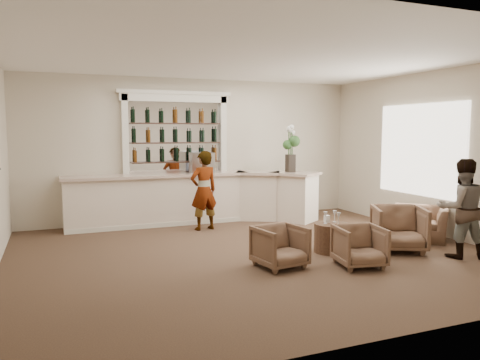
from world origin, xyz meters
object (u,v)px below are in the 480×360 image
at_px(cocktail_table, 332,238).
at_px(espresso_machine, 202,163).
at_px(armchair_right, 399,228).
at_px(armchair_far, 420,223).
at_px(armchair_left, 280,246).
at_px(flower_vase, 291,146).
at_px(sommelier, 204,191).
at_px(guest, 461,208).
at_px(bar_counter, 196,198).
at_px(armchair_center, 360,246).

bearing_deg(cocktail_table, espresso_machine, 110.18).
distance_m(armchair_right, armchair_far, 1.13).
height_order(armchair_left, flower_vase, flower_vase).
height_order(espresso_machine, flower_vase, flower_vase).
relative_size(armchair_right, armchair_far, 0.88).
height_order(sommelier, espresso_machine, sommelier).
relative_size(cocktail_table, armchair_right, 0.71).
bearing_deg(armchair_far, sommelier, -169.40).
relative_size(sommelier, guest, 1.02).
distance_m(guest, flower_vase, 4.19).
bearing_deg(bar_counter, armchair_left, -86.99).
distance_m(guest, armchair_far, 1.40).
height_order(cocktail_table, espresso_machine, espresso_machine).
height_order(armchair_far, flower_vase, flower_vase).
bearing_deg(armchair_right, flower_vase, 124.42).
distance_m(bar_counter, sommelier, 0.81).
distance_m(sommelier, armchair_far, 4.37).
height_order(sommelier, armchair_right, sommelier).
height_order(bar_counter, armchair_center, bar_counter).
bearing_deg(cocktail_table, armchair_far, 5.10).
height_order(armchair_far, espresso_machine, espresso_machine).
bearing_deg(cocktail_table, guest, -31.08).
bearing_deg(armchair_left, armchair_right, -6.21).
bearing_deg(armchair_center, espresso_machine, 115.59).
relative_size(guest, espresso_machine, 3.12).
bearing_deg(armchair_right, guest, -20.35).
height_order(sommelier, flower_vase, flower_vase).
bearing_deg(flower_vase, armchair_right, -82.44).
xyz_separation_m(bar_counter, armchair_right, (2.58, -3.72, -0.18)).
bearing_deg(espresso_machine, sommelier, -99.20).
xyz_separation_m(armchair_right, espresso_machine, (-2.40, 3.82, 0.98)).
height_order(armchair_left, armchair_far, armchair_left).
height_order(sommelier, armchair_far, sommelier).
relative_size(armchair_far, espresso_machine, 1.87).
distance_m(sommelier, armchair_center, 3.81).
xyz_separation_m(bar_counter, armchair_left, (0.20, -3.84, -0.25)).
relative_size(sommelier, armchair_right, 1.93).
bearing_deg(armchair_center, cocktail_table, 94.80).
bearing_deg(armchair_left, armchair_far, 2.25).
relative_size(armchair_center, armchair_far, 0.72).
height_order(guest, armchair_far, guest).
distance_m(cocktail_table, armchair_far, 2.12).
bearing_deg(armchair_left, armchair_center, -29.38).
distance_m(armchair_far, flower_vase, 3.34).
relative_size(bar_counter, sommelier, 3.41).
relative_size(armchair_left, armchair_far, 0.72).
relative_size(espresso_machine, flower_vase, 0.49).
bearing_deg(guest, cocktail_table, -9.54).
height_order(bar_counter, sommelier, sommelier).
height_order(bar_counter, espresso_machine, espresso_machine).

